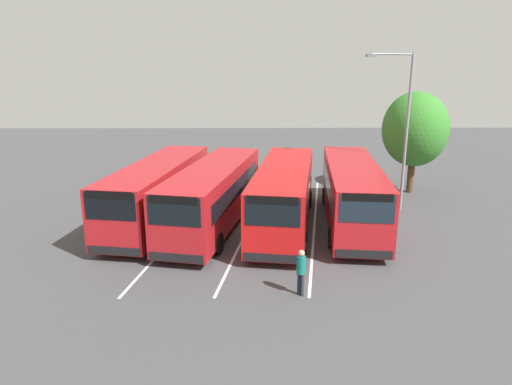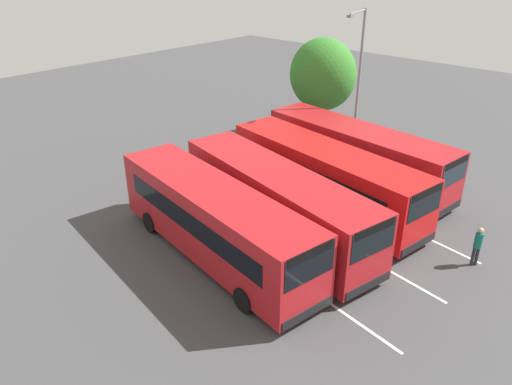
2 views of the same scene
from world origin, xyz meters
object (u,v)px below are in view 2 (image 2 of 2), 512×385
at_px(bus_center_right, 325,176).
at_px(depot_tree, 323,75).
at_px(bus_far_right, 358,154).
at_px(street_lamp, 358,76).
at_px(bus_far_left, 215,220).
at_px(pedestrian, 478,243).
at_px(bus_center_left, 277,201).

bearing_deg(bus_center_right, depot_tree, 135.69).
xyz_separation_m(bus_far_right, street_lamp, (-2.27, 3.13, 3.28)).
relative_size(bus_far_left, bus_far_right, 1.00).
bearing_deg(bus_far_right, pedestrian, -17.48).
height_order(pedestrian, street_lamp, street_lamp).
bearing_deg(bus_far_left, depot_tree, 119.57).
bearing_deg(bus_center_left, bus_center_right, 101.14).
relative_size(bus_far_left, bus_center_left, 1.00).
bearing_deg(bus_center_right, street_lamp, 120.60).
bearing_deg(bus_far_right, depot_tree, 146.19).
distance_m(pedestrian, street_lamp, 12.73).
bearing_deg(bus_far_right, bus_center_left, -80.81).
distance_m(bus_far_right, street_lamp, 5.08).
relative_size(pedestrian, street_lamp, 0.20).
relative_size(bus_center_right, pedestrian, 6.46).
bearing_deg(bus_far_left, street_lamp, 106.98).
bearing_deg(depot_tree, bus_center_left, -62.28).
bearing_deg(bus_center_left, street_lamp, 116.02).
relative_size(street_lamp, depot_tree, 1.34).
height_order(bus_far_left, bus_far_right, same).
relative_size(bus_far_left, depot_tree, 1.73).
height_order(bus_center_left, pedestrian, bus_center_left).
distance_m(bus_center_left, street_lamp, 11.14).
relative_size(bus_far_left, bus_center_right, 1.00).
distance_m(bus_center_right, bus_far_right, 3.59).
bearing_deg(bus_center_left, bus_far_right, 104.54).
bearing_deg(bus_far_left, bus_center_left, 84.42).
xyz_separation_m(bus_far_right, pedestrian, (7.85, -3.48, -0.71)).
bearing_deg(pedestrian, bus_far_right, 23.44).
distance_m(bus_far_left, bus_center_left, 3.08).
height_order(bus_center_right, pedestrian, bus_center_right).
bearing_deg(pedestrian, bus_center_left, 73.63).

